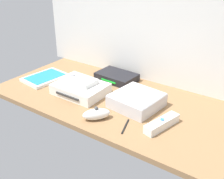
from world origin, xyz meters
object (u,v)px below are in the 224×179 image
object	(u,v)px
network_router	(117,77)
mini_computer	(137,100)
stylus_pen	(125,126)
game_console	(81,89)
game_case	(45,78)
remote_nunchuk	(96,114)
remote_wand	(162,124)
remote_classic_pad	(80,80)

from	to	relation	value
network_router	mini_computer	bearing A→B (deg)	-34.55
stylus_pen	mini_computer	bearing A→B (deg)	105.07
stylus_pen	game_console	bearing A→B (deg)	160.26
game_case	remote_nunchuk	world-z (taller)	remote_nunchuk
game_console	remote_nunchuk	distance (cm)	21.49
game_console	network_router	distance (cm)	20.58
game_case	network_router	xyz separation A→B (cm)	(28.28, 18.35, 0.94)
remote_wand	game_console	bearing A→B (deg)	-171.38
game_case	network_router	bearing A→B (deg)	39.95
network_router	remote_wand	xyz separation A→B (cm)	(34.44, -23.61, -0.19)
game_console	remote_wand	distance (cm)	39.49
remote_nunchuk	remote_classic_pad	distance (cm)	23.60
game_case	remote_classic_pad	world-z (taller)	remote_classic_pad
mini_computer	remote_wand	bearing A→B (deg)	-29.43
game_console	network_router	xyz separation A→B (cm)	(4.88, 19.99, -0.50)
mini_computer	remote_nunchuk	distance (cm)	18.06
network_router	stylus_pen	bearing A→B (deg)	-48.46
network_router	remote_nunchuk	size ratio (longest dim) A/B	1.78
remote_classic_pad	mini_computer	bearing A→B (deg)	10.10
network_router	remote_nunchuk	bearing A→B (deg)	-64.93
game_console	remote_classic_pad	bearing A→B (deg)	135.48
mini_computer	remote_wand	world-z (taller)	mini_computer
game_console	remote_classic_pad	size ratio (longest dim) A/B	1.42
game_console	network_router	world-z (taller)	game_console
game_case	remote_wand	size ratio (longest dim) A/B	1.35
game_console	stylus_pen	size ratio (longest dim) A/B	2.33
remote_classic_pad	game_case	bearing A→B (deg)	-177.56
mini_computer	remote_wand	distance (cm)	16.57
remote_nunchuk	stylus_pen	world-z (taller)	remote_nunchuk
game_console	stylus_pen	bearing A→B (deg)	-19.72
remote_wand	stylus_pen	size ratio (longest dim) A/B	1.69
game_console	mini_computer	bearing A→B (deg)	10.24
game_case	network_router	size ratio (longest dim) A/B	1.10
remote_wand	stylus_pen	distance (cm)	12.44
game_console	game_case	world-z (taller)	game_console
remote_wand	remote_classic_pad	bearing A→B (deg)	-173.06
game_case	remote_wand	xyz separation A→B (cm)	(62.71, -5.27, 0.75)
mini_computer	network_router	size ratio (longest dim) A/B	1.01
remote_wand	stylus_pen	xyz separation A→B (cm)	(-10.39, -6.75, -1.16)
game_console	remote_wand	xyz separation A→B (cm)	(39.31, -3.63, -0.69)
remote_wand	network_router	bearing A→B (deg)	159.46
remote_wand	remote_nunchuk	xyz separation A→B (cm)	(-21.54, -8.45, 0.53)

